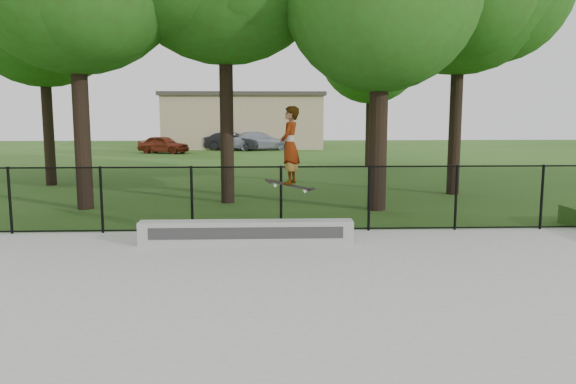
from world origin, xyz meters
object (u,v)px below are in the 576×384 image
at_px(grind_ledge, 247,232).
at_px(car_c, 260,141).
at_px(car_b, 233,141).
at_px(skater_airborne, 290,147).
at_px(car_a, 163,144).

height_order(grind_ledge, car_c, car_c).
bearing_deg(car_b, skater_airborne, -153.98).
bearing_deg(car_b, car_c, -64.50).
relative_size(car_b, skater_airborne, 2.12).
bearing_deg(skater_airborne, car_b, 95.37).
distance_m(grind_ledge, car_b, 30.19).
relative_size(car_a, skater_airborne, 2.00).
relative_size(car_a, car_b, 0.95).
distance_m(car_b, car_c, 1.96).
bearing_deg(car_b, car_a, 141.73).
distance_m(car_a, skater_airborne, 28.41).
bearing_deg(car_c, car_a, 98.05).
xyz_separation_m(car_a, car_c, (6.54, 2.93, 0.08)).
distance_m(car_a, car_b, 5.35).
bearing_deg(car_a, car_b, -36.73).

